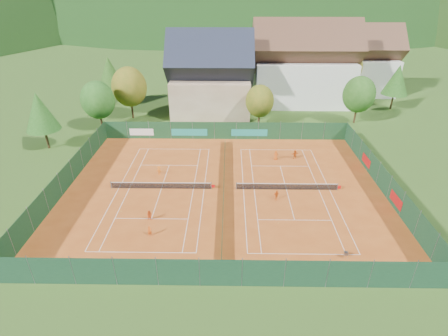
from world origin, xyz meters
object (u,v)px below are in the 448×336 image
(hotel_block_a, at_px, (303,68))
(player_left_mid, at_px, (149,216))
(chalet, at_px, (211,79))
(hotel_block_b, at_px, (358,64))
(ball_hopper, at_px, (346,253))
(player_right_far_a, at_px, (276,155))
(player_left_far, at_px, (159,170))
(player_right_near, at_px, (276,195))
(player_left_near, at_px, (150,231))
(player_right_far_b, at_px, (295,154))

(hotel_block_a, xyz_separation_m, player_left_mid, (-24.10, -42.69, -6.74))
(chalet, bearing_deg, player_left_mid, -97.91)
(hotel_block_b, bearing_deg, ball_hopper, -107.81)
(player_right_far_a, bearing_deg, hotel_block_b, -115.88)
(hotel_block_b, bearing_deg, player_left_far, -133.93)
(hotel_block_b, height_order, player_right_near, hotel_block_b)
(player_left_near, distance_m, player_right_far_b, 25.62)
(player_left_far, bearing_deg, hotel_block_b, -117.01)
(player_left_near, relative_size, player_left_mid, 0.95)
(hotel_block_b, relative_size, ball_hopper, 21.60)
(chalet, height_order, player_right_far_a, chalet)
(player_right_near, bearing_deg, player_right_far_b, 48.44)
(ball_hopper, distance_m, player_left_near, 19.67)
(player_right_near, height_order, player_right_far_a, player_right_far_a)
(chalet, relative_size, player_left_near, 13.15)
(hotel_block_b, height_order, ball_hopper, hotel_block_b)
(hotel_block_b, xyz_separation_m, ball_hopper, (-18.10, -56.33, -6.06))
(chalet, bearing_deg, player_right_far_b, -57.47)
(player_left_far, bearing_deg, player_right_near, 175.53)
(player_right_near, bearing_deg, player_left_far, 136.93)
(ball_hopper, bearing_deg, player_right_far_a, 101.77)
(hotel_block_a, bearing_deg, ball_hopper, -94.85)
(hotel_block_b, relative_size, player_right_far_b, 12.21)
(ball_hopper, bearing_deg, player_right_near, 118.84)
(player_left_far, height_order, player_right_near, player_right_near)
(hotel_block_a, bearing_deg, player_left_near, -117.44)
(ball_hopper, xyz_separation_m, player_right_near, (-5.50, 9.98, 0.12))
(player_right_far_a, relative_size, player_right_far_b, 1.04)
(player_left_mid, bearing_deg, chalet, 91.42)
(player_left_mid, bearing_deg, ball_hopper, -6.42)
(player_right_near, bearing_deg, hotel_block_a, 54.27)
(chalet, distance_m, hotel_block_b, 35.85)
(player_left_near, height_order, player_left_far, player_left_far)
(hotel_block_a, distance_m, player_right_far_b, 28.46)
(chalet, bearing_deg, player_right_near, -73.80)
(player_left_far, relative_size, player_right_far_b, 0.93)
(hotel_block_a, distance_m, player_left_mid, 49.48)
(player_left_far, height_order, player_right_far_b, player_right_far_b)
(player_left_near, bearing_deg, hotel_block_b, 38.65)
(chalet, relative_size, hotel_block_b, 0.94)
(ball_hopper, bearing_deg, hotel_block_a, 85.15)
(chalet, xyz_separation_m, hotel_block_b, (33.00, 14.00, -0.01))
(hotel_block_a, height_order, hotel_block_b, hotel_block_a)
(player_left_near, distance_m, player_left_far, 13.05)
(ball_hopper, relative_size, player_right_far_b, 0.57)
(hotel_block_b, distance_m, player_right_far_a, 42.45)
(player_left_far, bearing_deg, player_left_mid, 111.25)
(player_right_far_a, bearing_deg, chalet, -57.51)
(chalet, height_order, hotel_block_b, chalet)
(player_left_mid, relative_size, player_left_far, 0.98)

